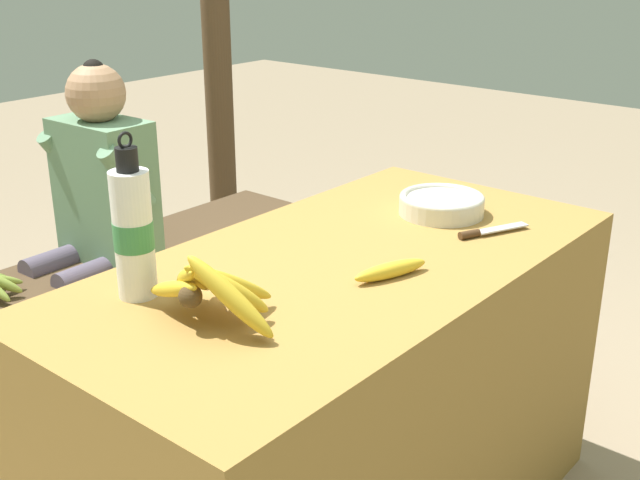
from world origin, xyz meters
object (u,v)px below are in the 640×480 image
object	(u,v)px
banana_bunch_ripe	(212,287)
seated_vendor	(96,200)
water_bottle	(133,232)
loose_banana_front	(391,270)
wooden_bench	(106,271)
serving_bowl	(442,203)
knife	(483,232)

from	to	relation	value
banana_bunch_ripe	seated_vendor	xyz separation A→B (m)	(0.57, 1.20, -0.22)
water_bottle	loose_banana_front	distance (m)	0.55
wooden_bench	serving_bowl	bearing A→B (deg)	-79.76
wooden_bench	seated_vendor	distance (m)	0.29
banana_bunch_ripe	loose_banana_front	distance (m)	0.42
seated_vendor	water_bottle	bearing A→B (deg)	57.85
banana_bunch_ripe	seated_vendor	bearing A→B (deg)	64.71
water_bottle	banana_bunch_ripe	bearing A→B (deg)	-86.36
water_bottle	wooden_bench	size ratio (longest dim) A/B	0.20
banana_bunch_ripe	serving_bowl	world-z (taller)	banana_bunch_ripe
loose_banana_front	seated_vendor	bearing A→B (deg)	82.58
serving_bowl	knife	size ratio (longest dim) A/B	1.17
loose_banana_front	wooden_bench	world-z (taller)	loose_banana_front
seated_vendor	knife	bearing A→B (deg)	95.93
water_bottle	knife	xyz separation A→B (m)	(0.77, -0.37, -0.13)
serving_bowl	banana_bunch_ripe	bearing A→B (deg)	-179.76
serving_bowl	seated_vendor	world-z (taller)	seated_vendor
wooden_bench	seated_vendor	xyz separation A→B (m)	(-0.03, -0.03, 0.28)
serving_bowl	wooden_bench	distance (m)	1.33
serving_bowl	water_bottle	bearing A→B (deg)	166.16
knife	wooden_bench	distance (m)	1.47
wooden_bench	knife	bearing A→B (deg)	-83.86
serving_bowl	water_bottle	size ratio (longest dim) A/B	0.65
serving_bowl	seated_vendor	size ratio (longest dim) A/B	0.20
loose_banana_front	knife	world-z (taller)	loose_banana_front
water_bottle	wooden_bench	bearing A→B (deg)	59.02
knife	serving_bowl	bearing A→B (deg)	90.36
banana_bunch_ripe	loose_banana_front	xyz separation A→B (m)	(0.39, -0.14, -0.06)
serving_bowl	wooden_bench	size ratio (longest dim) A/B	0.13
banana_bunch_ripe	knife	size ratio (longest dim) A/B	1.71
water_bottle	loose_banana_front	size ratio (longest dim) A/B	1.84
banana_bunch_ripe	seated_vendor	world-z (taller)	seated_vendor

